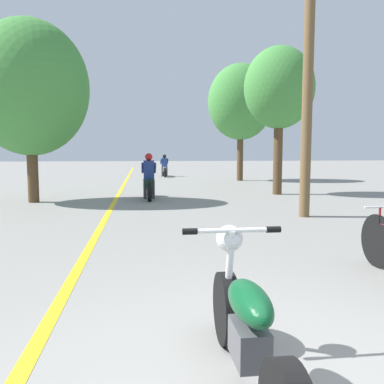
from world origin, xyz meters
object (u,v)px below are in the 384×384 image
(motorcycle_foreground, at_px, (247,327))
(utility_pole, at_px, (309,53))
(motorcycle_rider_far, at_px, (164,168))
(roadside_tree_right_far, at_px, (241,102))
(roadside_tree_right_near, at_px, (279,89))
(motorcycle_rider_lead, at_px, (149,182))
(roadside_tree_left, at_px, (29,88))

(motorcycle_foreground, bearing_deg, utility_pole, 64.85)
(utility_pole, xyz_separation_m, motorcycle_rider_far, (-2.48, 15.57, -3.26))
(roadside_tree_right_far, bearing_deg, motorcycle_foreground, -103.50)
(roadside_tree_right_near, bearing_deg, utility_pole, -101.53)
(motorcycle_rider_lead, bearing_deg, motorcycle_rider_far, 84.44)
(roadside_tree_right_far, height_order, roadside_tree_left, roadside_tree_right_far)
(roadside_tree_right_near, relative_size, motorcycle_foreground, 2.62)
(roadside_tree_right_far, bearing_deg, roadside_tree_left, -135.93)
(utility_pole, height_order, motorcycle_foreground, utility_pole)
(motorcycle_foreground, bearing_deg, roadside_tree_left, 111.04)
(utility_pole, distance_m, roadside_tree_left, 7.96)
(roadside_tree_left, xyz_separation_m, motorcycle_rider_lead, (3.50, 0.47, -2.84))
(roadside_tree_right_near, height_order, motorcycle_foreground, roadside_tree_right_near)
(motorcycle_foreground, xyz_separation_m, motorcycle_rider_lead, (-0.46, 10.75, 0.14))
(roadside_tree_left, bearing_deg, motorcycle_rider_lead, 7.67)
(motorcycle_rider_far, bearing_deg, roadside_tree_left, -111.08)
(utility_pole, bearing_deg, roadside_tree_left, 153.11)
(roadside_tree_right_near, height_order, motorcycle_rider_far, roadside_tree_right_near)
(roadside_tree_right_near, distance_m, motorcycle_rider_far, 11.67)
(roadside_tree_left, xyz_separation_m, motorcycle_rider_far, (4.62, 11.98, -2.89))
(roadside_tree_left, bearing_deg, utility_pole, -26.89)
(roadside_tree_right_far, distance_m, motorcycle_rider_far, 6.45)
(roadside_tree_right_near, distance_m, roadside_tree_right_far, 6.80)
(roadside_tree_right_far, relative_size, motorcycle_rider_far, 3.02)
(roadside_tree_right_near, xyz_separation_m, motorcycle_rider_lead, (-4.60, -0.84, -3.16))
(roadside_tree_left, bearing_deg, motorcycle_foreground, -68.96)
(motorcycle_foreground, relative_size, motorcycle_rider_lead, 0.98)
(roadside_tree_right_near, bearing_deg, motorcycle_foreground, -109.65)
(roadside_tree_right_far, distance_m, roadside_tree_left, 11.66)
(roadside_tree_right_near, bearing_deg, motorcycle_rider_far, 108.05)
(utility_pole, bearing_deg, motorcycle_foreground, -115.15)
(roadside_tree_left, relative_size, motorcycle_foreground, 2.73)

